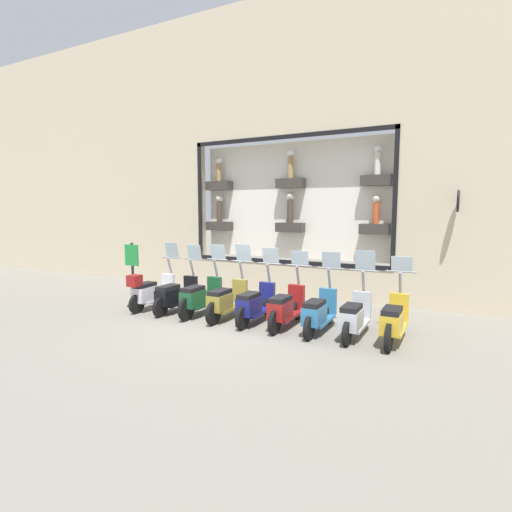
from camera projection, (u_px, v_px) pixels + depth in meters
ground_plane at (226, 324)px, 8.92m from camera, size 120.00×120.00×0.00m
building_facade at (289, 146)px, 11.61m from camera, size 1.18×36.00×8.61m
scooter_yellow_0 at (394, 321)px, 7.56m from camera, size 1.81×0.61×1.58m
scooter_silver_1 at (355, 317)px, 7.89m from camera, size 1.79×0.61×1.67m
scooter_teal_2 at (319, 312)px, 8.23m from camera, size 1.80×0.61×1.61m
scooter_red_3 at (285, 308)px, 8.57m from camera, size 1.80×0.60×1.59m
scooter_navy_4 at (255, 304)px, 8.91m from camera, size 1.80×0.60×1.64m
scooter_olive_5 at (226, 300)px, 9.25m from camera, size 1.81×0.61×1.69m
scooter_green_6 at (200, 297)px, 9.59m from camera, size 1.81×0.60×1.66m
scooter_black_7 at (175, 295)px, 9.92m from camera, size 1.79×0.60×1.62m
scooter_white_8 at (151, 291)px, 10.20m from camera, size 1.79×0.61×1.65m
shop_sign_post at (133, 272)px, 10.44m from camera, size 0.36×0.45×1.69m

